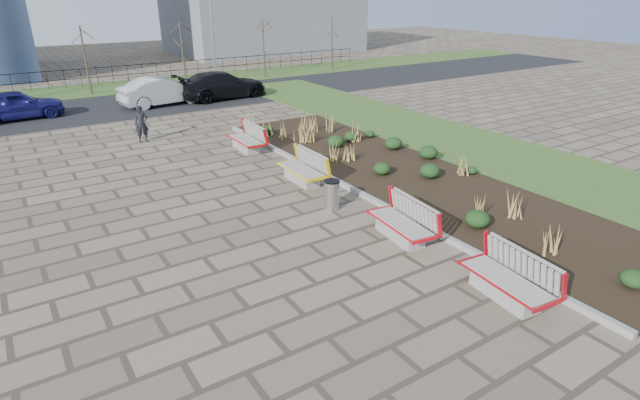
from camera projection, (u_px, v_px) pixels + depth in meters
ground at (339, 302)px, 10.38m from camera, size 120.00×120.00×0.00m
planting_bed at (403, 175)px, 17.36m from camera, size 4.50×18.00×0.10m
planting_curb at (349, 187)px, 16.18m from camera, size 0.16×18.00×0.15m
grass_verge_near at (493, 153)px, 19.77m from camera, size 5.00×38.00×0.04m
grass_verge_far at (87, 90)px, 31.94m from camera, size 80.00×5.00×0.04m
road at (108, 108)px, 27.32m from camera, size 80.00×7.00×0.02m
bench_a at (506, 277)px, 10.33m from camera, size 1.10×2.18×1.00m
bench_b at (401, 221)px, 12.85m from camera, size 1.12×2.18×1.00m
bench_c at (301, 168)px, 16.65m from camera, size 0.94×2.12×1.00m
bench_d at (245, 138)px, 19.98m from camera, size 0.93×2.11×1.00m
litter_bin at (332, 195)px, 14.62m from camera, size 0.45×0.45×0.87m
pedestrian at (142, 124)px, 20.99m from camera, size 0.61×0.45×1.54m
car_blue at (16, 105)px, 24.57m from camera, size 4.38×2.01×1.46m
car_silver at (162, 91)px, 27.69m from camera, size 4.79×2.16×1.53m
car_black at (222, 85)px, 29.34m from camera, size 5.55×2.60×1.57m
tree_c at (86, 61)px, 30.00m from camera, size 1.40×1.40×4.00m
tree_d at (183, 54)px, 33.02m from camera, size 1.40×1.40×4.00m
tree_e at (264, 49)px, 36.05m from camera, size 1.40×1.40×4.00m
tree_f at (332, 44)px, 39.07m from camera, size 1.40×1.40×4.00m
lamp_east at (213, 37)px, 33.26m from camera, size 0.24×0.60×6.00m
railing_fence at (81, 77)px, 32.85m from camera, size 44.00×0.10×1.20m
building_grey at (262, 0)px, 50.87m from camera, size 18.00×12.00×10.00m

